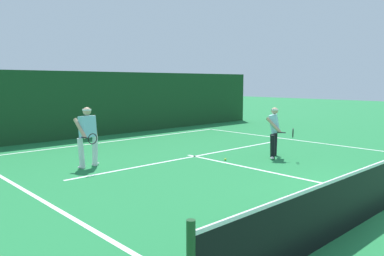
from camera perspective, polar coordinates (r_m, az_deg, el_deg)
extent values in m
cube|color=white|center=(15.62, -10.94, -1.87)|extent=(10.73, 0.10, 0.01)
cube|color=white|center=(12.12, 0.40, -4.30)|extent=(8.74, 0.10, 0.01)
cube|color=white|center=(10.26, 11.69, -6.54)|extent=(0.10, 6.40, 0.01)
cylinder|color=black|center=(12.57, 12.43, -2.23)|extent=(0.30, 0.25, 0.81)
cylinder|color=black|center=(11.85, 12.08, -2.78)|extent=(0.35, 0.28, 0.81)
ellipsoid|color=white|center=(12.63, 12.39, -3.81)|extent=(0.28, 0.22, 0.09)
ellipsoid|color=white|center=(11.92, 12.04, -4.45)|extent=(0.28, 0.22, 0.09)
cube|color=#9EDBEA|center=(12.12, 12.34, 0.66)|extent=(0.52, 0.48, 0.59)
cylinder|color=tan|center=(12.35, 12.45, 0.65)|extent=(0.21, 0.17, 0.62)
cylinder|color=tan|center=(11.90, 12.23, 0.42)|extent=(0.32, 0.48, 0.50)
sphere|color=tan|center=(12.08, 12.39, 2.55)|extent=(0.21, 0.21, 0.21)
cylinder|color=white|center=(12.08, 12.40, 2.73)|extent=(0.31, 0.31, 0.04)
cylinder|color=black|center=(11.85, 13.38, -0.67)|extent=(0.15, 0.24, 0.03)
torus|color=black|center=(11.83, 15.02, -0.74)|extent=(0.27, 0.16, 0.29)
cylinder|color=silver|center=(11.11, -14.46, -3.37)|extent=(0.21, 0.18, 0.85)
cylinder|color=silver|center=(10.83, -16.40, -3.69)|extent=(0.23, 0.18, 0.85)
ellipsoid|color=white|center=(11.18, -14.40, -5.27)|extent=(0.27, 0.15, 0.09)
ellipsoid|color=white|center=(10.91, -16.33, -5.65)|extent=(0.27, 0.15, 0.09)
cube|color=#8CCCE0|center=(10.86, -15.54, 0.21)|extent=(0.48, 0.34, 0.61)
cylinder|color=tan|center=(11.01, -14.53, 0.19)|extent=(0.20, 0.13, 0.66)
cylinder|color=tan|center=(10.72, -16.57, -0.06)|extent=(0.18, 0.52, 0.55)
sphere|color=tan|center=(10.82, -15.62, 2.45)|extent=(0.23, 0.23, 0.23)
cylinder|color=white|center=(10.82, -15.62, 2.66)|extent=(0.28, 0.28, 0.04)
cylinder|color=black|center=(10.52, -15.95, -1.41)|extent=(0.07, 0.26, 0.03)
torus|color=black|center=(10.25, -14.81, -1.59)|extent=(0.29, 0.07, 0.29)
sphere|color=#D1E033|center=(11.54, 5.07, -4.75)|extent=(0.07, 0.07, 0.07)
cube|color=#173F1F|center=(16.99, -14.23, 3.53)|extent=(19.91, 0.12, 2.82)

